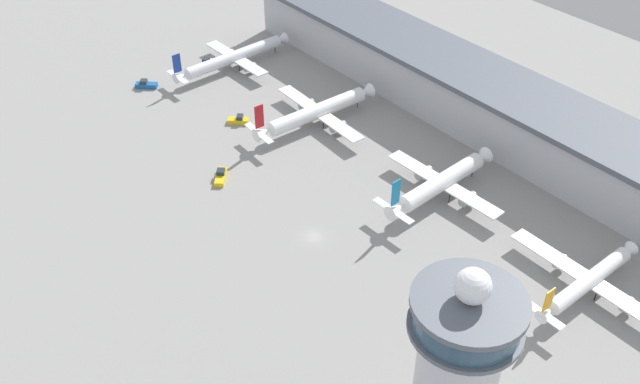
{
  "coord_description": "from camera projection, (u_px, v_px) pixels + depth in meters",
  "views": [
    {
      "loc": [
        101.78,
        -81.76,
        116.78
      ],
      "look_at": [
        -4.05,
        5.26,
        8.9
      ],
      "focal_mm": 40.0,
      "sensor_mm": 36.0,
      "label": 1
    }
  ],
  "objects": [
    {
      "name": "airplane_gate_bravo",
      "position": [
        317.0,
        112.0,
        212.26
      ],
      "size": [
        37.55,
        42.82,
        13.77
      ],
      "color": "white",
      "rests_on": "ground"
    },
    {
      "name": "airplane_gate_charlie",
      "position": [
        441.0,
        183.0,
        184.34
      ],
      "size": [
        35.94,
        38.01,
        14.23
      ],
      "color": "white",
      "rests_on": "ground"
    },
    {
      "name": "airplane_gate_alpha",
      "position": [
        234.0,
        57.0,
        239.94
      ],
      "size": [
        30.62,
        45.27,
        12.29
      ],
      "color": "silver",
      "rests_on": "ground"
    },
    {
      "name": "terminal_building",
      "position": [
        503.0,
        111.0,
        204.43
      ],
      "size": [
        203.25,
        25.0,
        16.97
      ],
      "color": "#B2B2B7",
      "rests_on": "ground"
    },
    {
      "name": "airplane_gate_delta",
      "position": [
        589.0,
        281.0,
        157.23
      ],
      "size": [
        41.3,
        34.11,
        11.52
      ],
      "color": "white",
      "rests_on": "ground"
    },
    {
      "name": "service_truck_baggage",
      "position": [
        206.0,
        64.0,
        242.31
      ],
      "size": [
        6.06,
        7.65,
        2.95
      ],
      "color": "black",
      "rests_on": "ground"
    },
    {
      "name": "ground_plane",
      "position": [
        314.0,
        237.0,
        174.81
      ],
      "size": [
        1000.0,
        1000.0,
        0.0
      ],
      "primitive_type": "plane",
      "color": "gray"
    },
    {
      "name": "service_truck_fuel",
      "position": [
        221.0,
        176.0,
        192.82
      ],
      "size": [
        7.34,
        6.89,
        2.51
      ],
      "color": "black",
      "rests_on": "ground"
    },
    {
      "name": "service_truck_catering",
      "position": [
        146.0,
        85.0,
        231.58
      ],
      "size": [
        6.47,
        6.75,
        2.72
      ],
      "color": "black",
      "rests_on": "ground"
    },
    {
      "name": "service_truck_water",
      "position": [
        239.0,
        120.0,
        214.87
      ],
      "size": [
        6.03,
        6.22,
        2.64
      ],
      "color": "black",
      "rests_on": "ground"
    }
  ]
}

